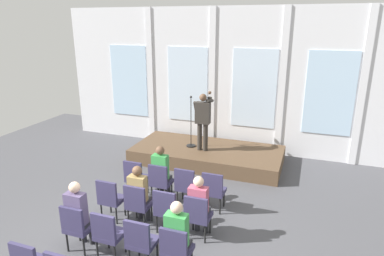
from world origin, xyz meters
name	(u,v)px	position (x,y,z in m)	size (l,w,h in m)	color
rear_partition	(222,81)	(0.04, 6.03, 2.23)	(10.87, 0.14, 4.49)	silver
stage_platform	(207,155)	(0.00, 4.72, 0.21)	(4.38, 2.03, 0.42)	brown
speaker	(203,118)	(-0.09, 4.54, 1.40)	(0.52, 0.69, 1.68)	#332D28
mic_stand	(191,136)	(-0.52, 4.71, 0.76)	(0.28, 0.28, 1.55)	black
chair_r0_c0	(135,176)	(-0.96, 2.08, 0.53)	(0.46, 0.44, 0.94)	black
chair_r0_c1	(160,180)	(-0.32, 2.08, 0.53)	(0.46, 0.44, 0.94)	black
audience_r0_c1	(161,170)	(-0.32, 2.16, 0.75)	(0.36, 0.39, 1.35)	#2D2D33
chair_r0_c2	(186,184)	(0.32, 2.08, 0.53)	(0.46, 0.44, 0.94)	black
chair_r0_c3	(214,189)	(0.96, 2.08, 0.53)	(0.46, 0.44, 0.94)	black
chair_r1_c0	(110,197)	(-0.96, 1.00, 0.53)	(0.46, 0.44, 0.94)	black
chair_r1_c1	(138,202)	(-0.32, 1.00, 0.53)	(0.46, 0.44, 0.94)	black
audience_r1_c1	(139,192)	(-0.32, 1.09, 0.73)	(0.36, 0.39, 1.31)	#2D2D33
chair_r1_c2	(167,208)	(0.32, 1.00, 0.53)	(0.46, 0.44, 0.94)	black
chair_r1_c3	(198,214)	(0.96, 1.00, 0.53)	(0.46, 0.44, 0.94)	black
audience_r1_c3	(199,203)	(0.96, 1.09, 0.72)	(0.36, 0.39, 1.29)	#2D2D33
chair_r2_c0	(77,225)	(-0.96, -0.07, 0.53)	(0.46, 0.44, 0.94)	black
audience_r2_c0	(79,212)	(-0.96, 0.01, 0.75)	(0.36, 0.39, 1.36)	#2D2D33
chair_r2_c1	(108,232)	(-0.32, -0.07, 0.53)	(0.46, 0.44, 0.94)	black
chair_r2_c2	(141,240)	(0.32, -0.07, 0.53)	(0.46, 0.44, 0.94)	black
chair_r2_c3	(176,248)	(0.96, -0.07, 0.53)	(0.46, 0.44, 0.94)	black
audience_r2_c3	(178,234)	(0.96, 0.01, 0.75)	(0.36, 0.39, 1.35)	#2D2D33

